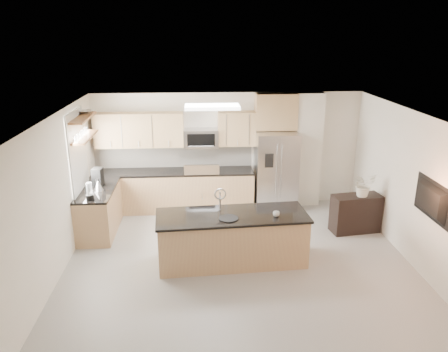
{
  "coord_description": "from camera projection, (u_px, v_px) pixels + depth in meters",
  "views": [
    {
      "loc": [
        -0.7,
        -6.36,
        3.88
      ],
      "look_at": [
        -0.2,
        1.3,
        1.32
      ],
      "focal_mm": 35.0,
      "sensor_mm": 36.0,
      "label": 1
    }
  ],
  "objects": [
    {
      "name": "blender",
      "position": [
        90.0,
        192.0,
        7.99
      ],
      "size": [
        0.15,
        0.15,
        0.34
      ],
      "color": "black",
      "rests_on": "left_counter"
    },
    {
      "name": "range",
      "position": [
        202.0,
        189.0,
        9.87
      ],
      "size": [
        0.76,
        0.64,
        1.14
      ],
      "color": "black",
      "rests_on": "floor"
    },
    {
      "name": "wall_right",
      "position": [
        426.0,
        198.0,
        7.06
      ],
      "size": [
        0.02,
        6.5,
        2.6
      ],
      "primitive_type": "cube",
      "color": "white",
      "rests_on": "floor"
    },
    {
      "name": "coffee_maker",
      "position": [
        98.0,
        177.0,
        8.75
      ],
      "size": [
        0.21,
        0.25,
        0.35
      ],
      "color": "black",
      "rests_on": "left_counter"
    },
    {
      "name": "bowl",
      "position": [
        86.0,
        112.0,
        8.52
      ],
      "size": [
        0.43,
        0.43,
        0.09
      ],
      "primitive_type": "imported",
      "rotation": [
        0.0,
        0.0,
        -0.24
      ],
      "color": "#ABABAD",
      "rests_on": "shelf_upper"
    },
    {
      "name": "shelf_lower",
      "position": [
        84.0,
        137.0,
        8.34
      ],
      "size": [
        0.3,
        1.2,
        0.04
      ],
      "primitive_type": "cube",
      "color": "brown",
      "rests_on": "wall_left"
    },
    {
      "name": "floor",
      "position": [
        241.0,
        275.0,
        7.29
      ],
      "size": [
        6.5,
        6.5,
        0.0
      ],
      "primitive_type": "plane",
      "color": "#A19E99",
      "rests_on": "ground"
    },
    {
      "name": "wall_back",
      "position": [
        227.0,
        150.0,
        9.95
      ],
      "size": [
        6.0,
        0.02,
        2.6
      ],
      "primitive_type": "cube",
      "color": "white",
      "rests_on": "floor"
    },
    {
      "name": "island",
      "position": [
        232.0,
        238.0,
        7.59
      ],
      "size": [
        2.65,
        1.1,
        1.32
      ],
      "rotation": [
        0.0,
        0.0,
        0.06
      ],
      "color": "tan",
      "rests_on": "floor"
    },
    {
      "name": "wall_left",
      "position": [
        48.0,
        208.0,
        6.69
      ],
      "size": [
        0.02,
        6.5,
        2.6
      ],
      "primitive_type": "cube",
      "color": "white",
      "rests_on": "floor"
    },
    {
      "name": "platter",
      "position": [
        228.0,
        218.0,
        7.28
      ],
      "size": [
        0.36,
        0.36,
        0.02
      ],
      "primitive_type": "cylinder",
      "rotation": [
        0.0,
        0.0,
        0.1
      ],
      "color": "black",
      "rests_on": "island"
    },
    {
      "name": "left_counter",
      "position": [
        99.0,
        211.0,
        8.73
      ],
      "size": [
        0.66,
        1.5,
        0.92
      ],
      "color": "tan",
      "rests_on": "floor"
    },
    {
      "name": "wall_front",
      "position": [
        281.0,
        342.0,
        3.8
      ],
      "size": [
        6.0,
        0.02,
        2.6
      ],
      "primitive_type": "cube",
      "color": "white",
      "rests_on": "floor"
    },
    {
      "name": "kettle",
      "position": [
        98.0,
        185.0,
        8.48
      ],
      "size": [
        0.19,
        0.19,
        0.24
      ],
      "color": "#ABABAD",
      "rests_on": "left_counter"
    },
    {
      "name": "ceiling_fixture",
      "position": [
        212.0,
        107.0,
        7.97
      ],
      "size": [
        1.0,
        0.5,
        0.06
      ],
      "primitive_type": "cube",
      "color": "white",
      "rests_on": "ceiling"
    },
    {
      "name": "flower_vase",
      "position": [
        364.0,
        179.0,
        8.52
      ],
      "size": [
        0.77,
        0.71,
        0.72
      ],
      "primitive_type": "imported",
      "rotation": [
        0.0,
        0.0,
        0.27
      ],
      "color": "beige",
      "rests_on": "credenza"
    },
    {
      "name": "refrigerator",
      "position": [
        276.0,
        171.0,
        9.79
      ],
      "size": [
        0.92,
        0.78,
        1.78
      ],
      "color": "#ABABAD",
      "rests_on": "floor"
    },
    {
      "name": "back_counter",
      "position": [
        174.0,
        190.0,
        9.84
      ],
      "size": [
        3.55,
        0.66,
        1.44
      ],
      "color": "tan",
      "rests_on": "floor"
    },
    {
      "name": "television",
      "position": [
        428.0,
        200.0,
        6.85
      ],
      "size": [
        0.14,
        1.08,
        0.62
      ],
      "primitive_type": "imported",
      "rotation": [
        0.0,
        0.0,
        1.57
      ],
      "color": "black",
      "rests_on": "wall_right"
    },
    {
      "name": "partition_column",
      "position": [
        308.0,
        150.0,
        9.92
      ],
      "size": [
        0.6,
        0.3,
        2.6
      ],
      "primitive_type": "cube",
      "color": "silver",
      "rests_on": "floor"
    },
    {
      "name": "window",
      "position": [
        78.0,
        154.0,
        8.34
      ],
      "size": [
        0.04,
        1.15,
        1.65
      ],
      "color": "white",
      "rests_on": "wall_left"
    },
    {
      "name": "ceiling",
      "position": [
        243.0,
        122.0,
        6.47
      ],
      "size": [
        6.0,
        6.5,
        0.02
      ],
      "primitive_type": "cube",
      "color": "silver",
      "rests_on": "wall_back"
    },
    {
      "name": "cup",
      "position": [
        276.0,
        214.0,
        7.36
      ],
      "size": [
        0.13,
        0.13,
        0.09
      ],
      "primitive_type": "imported",
      "rotation": [
        0.0,
        0.0,
        -0.13
      ],
      "color": "silver",
      "rests_on": "island"
    },
    {
      "name": "shelf_upper",
      "position": [
        82.0,
        118.0,
        8.23
      ],
      "size": [
        0.3,
        1.2,
        0.04
      ],
      "primitive_type": "cube",
      "color": "brown",
      "rests_on": "wall_left"
    },
    {
      "name": "credenza",
      "position": [
        356.0,
        213.0,
        8.78
      ],
      "size": [
        1.01,
        0.53,
        0.77
      ],
      "primitive_type": "cube",
      "rotation": [
        0.0,
        0.0,
        0.14
      ],
      "color": "black",
      "rests_on": "floor"
    },
    {
      "name": "upper_cabinets",
      "position": [
        169.0,
        130.0,
        9.55
      ],
      "size": [
        3.5,
        0.33,
        0.75
      ],
      "color": "tan",
      "rests_on": "wall_back"
    },
    {
      "name": "microwave",
      "position": [
        201.0,
        138.0,
        9.62
      ],
      "size": [
        0.76,
        0.4,
        0.4
      ],
      "color": "#ABABAD",
      "rests_on": "upper_cabinets"
    }
  ]
}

